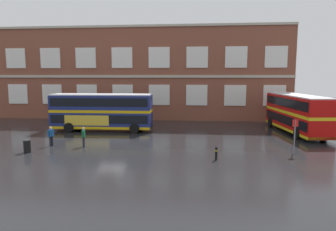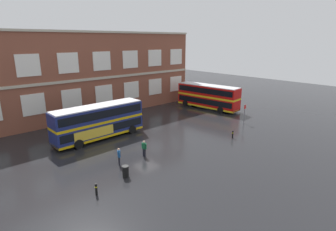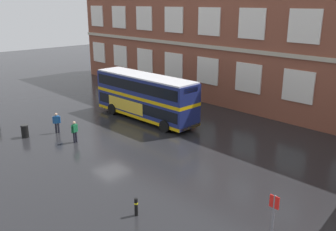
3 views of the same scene
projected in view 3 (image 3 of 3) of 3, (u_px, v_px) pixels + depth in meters
ground_plane at (132, 136)px, 29.61m from camera, size 120.00×120.00×0.00m
brick_terminal_building at (233, 41)px, 39.90m from camera, size 45.28×8.19×12.72m
double_decker_near at (145, 96)px, 33.25m from camera, size 11.06×3.08×4.07m
waiting_passenger at (75, 131)px, 27.94m from camera, size 0.32×0.64×1.70m
second_passenger at (57, 122)px, 29.99m from camera, size 0.39×0.62×1.70m
bus_stand_flag at (273, 218)px, 15.42m from camera, size 0.44×0.10×2.70m
station_litter_bin at (25, 131)px, 29.14m from camera, size 0.60×0.60×1.03m
safety_bollard_east at (136, 207)px, 18.44m from camera, size 0.19×0.19×0.95m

